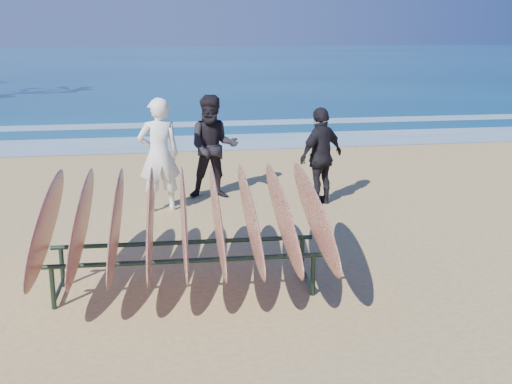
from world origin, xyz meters
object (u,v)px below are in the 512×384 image
person_white (159,155)px  person_dark_b (321,156)px  surfboard_rack (184,219)px  person_dark_a (213,147)px

person_white → person_dark_b: person_white is taller
surfboard_rack → person_white: size_ratio=1.69×
person_white → surfboard_rack: bearing=82.8°
surfboard_rack → person_dark_a: 4.36m
person_dark_b → person_white: bearing=-34.5°
person_white → person_dark_b: 2.82m
person_dark_a → person_white: bearing=-139.5°
surfboard_rack → person_dark_a: bearing=81.8°
surfboard_rack → person_dark_a: size_ratio=1.73×
person_dark_b → person_dark_a: bearing=-56.5°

